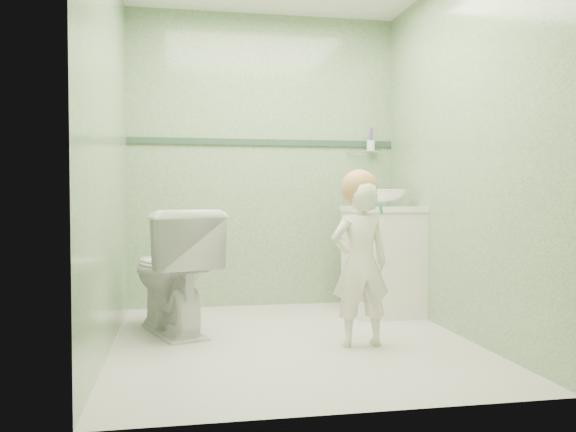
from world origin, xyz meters
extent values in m
plane|color=beige|center=(0.00, 0.00, 0.00)|extent=(2.50, 2.50, 0.00)
cube|color=gray|center=(0.00, 1.25, 1.20)|extent=(2.20, 0.04, 2.40)
cube|color=gray|center=(0.00, -1.25, 1.20)|extent=(2.20, 0.04, 2.40)
cube|color=gray|center=(-1.10, 0.00, 1.20)|extent=(0.04, 2.50, 2.40)
cube|color=gray|center=(1.10, 0.00, 1.20)|extent=(0.04, 2.50, 2.40)
cube|color=#2B4633|center=(0.00, 1.24, 1.35)|extent=(2.20, 0.02, 0.05)
cube|color=silver|center=(0.84, 0.70, 0.40)|extent=(0.52, 0.50, 0.80)
cube|color=white|center=(0.84, 0.70, 0.81)|extent=(0.54, 0.52, 0.04)
imported|color=white|center=(0.84, 0.70, 0.89)|extent=(0.37, 0.37, 0.13)
cylinder|color=silver|center=(0.84, 0.90, 0.95)|extent=(0.03, 0.03, 0.18)
cylinder|color=silver|center=(0.84, 0.85, 1.03)|extent=(0.02, 0.12, 0.02)
cylinder|color=silver|center=(0.84, 1.20, 1.28)|extent=(0.26, 0.02, 0.02)
cylinder|color=silver|center=(0.90, 1.18, 1.33)|extent=(0.07, 0.07, 0.09)
cylinder|color=#DC3F5B|center=(0.91, 1.19, 1.40)|extent=(0.01, 0.01, 0.17)
cylinder|color=blue|center=(0.89, 1.17, 1.40)|extent=(0.01, 0.01, 0.17)
cylinder|color=purple|center=(0.90, 1.17, 1.40)|extent=(0.01, 0.01, 0.17)
imported|color=white|center=(-0.74, 0.37, 0.41)|extent=(0.70, 0.92, 0.82)
imported|color=silver|center=(0.38, -0.18, 0.50)|extent=(0.37, 0.25, 0.99)
sphere|color=tan|center=(0.38, -0.16, 0.96)|extent=(0.22, 0.22, 0.22)
cylinder|color=#0D836A|center=(0.47, -0.31, 0.83)|extent=(0.07, 0.13, 0.06)
cube|color=white|center=(0.41, -0.26, 0.87)|extent=(0.03, 0.03, 0.02)
camera|label=1|loc=(-0.70, -3.61, 0.91)|focal=36.96mm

